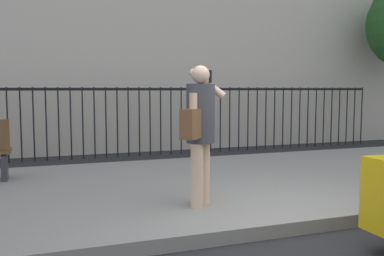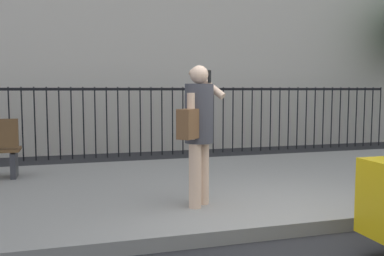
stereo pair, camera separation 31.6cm
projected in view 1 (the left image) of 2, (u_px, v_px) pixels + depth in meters
The scene contains 4 objects.
ground_plane at pixel (299, 236), 4.52m from camera, with size 60.00×60.00×0.00m, color #28282B.
sidewalk at pixel (217, 185), 6.58m from camera, with size 28.00×4.40×0.15m, color gray.
iron_fence at pixel (155, 112), 9.96m from camera, with size 12.03×0.04×1.60m.
pedestrian_on_phone at pixel (200, 125), 5.03m from camera, with size 0.69×0.68×1.68m.
Camera 1 is at (-2.55, -3.75, 1.56)m, focal length 39.82 mm.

